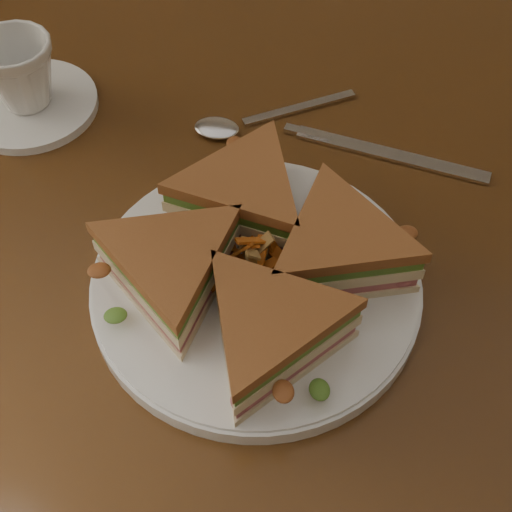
% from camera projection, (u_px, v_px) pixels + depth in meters
% --- Properties ---
extents(ground, '(6.00, 6.00, 0.00)m').
position_uv_depth(ground, '(260.00, 479.00, 1.29)').
color(ground, brown).
rests_on(ground, ground).
extents(table, '(1.20, 0.80, 0.75)m').
position_uv_depth(table, '(263.00, 266.00, 0.77)').
color(table, '#381E0C').
rests_on(table, ground).
extents(plate, '(0.29, 0.29, 0.02)m').
position_uv_depth(plate, '(256.00, 285.00, 0.62)').
color(plate, white).
rests_on(plate, table).
extents(sandwich_wedges, '(0.32, 0.32, 0.06)m').
position_uv_depth(sandwich_wedges, '(256.00, 260.00, 0.59)').
color(sandwich_wedges, beige).
rests_on(sandwich_wedges, plate).
extents(crisps_mound, '(0.09, 0.09, 0.05)m').
position_uv_depth(crisps_mound, '(256.00, 262.00, 0.60)').
color(crisps_mound, '#CB5F1A').
rests_on(crisps_mound, plate).
extents(spoon, '(0.16, 0.11, 0.01)m').
position_uv_depth(spoon, '(237.00, 124.00, 0.75)').
color(spoon, silver).
rests_on(spoon, table).
extents(knife, '(0.21, 0.05, 0.00)m').
position_uv_depth(knife, '(377.00, 152.00, 0.73)').
color(knife, silver).
rests_on(knife, table).
extents(saucer, '(0.15, 0.15, 0.01)m').
position_uv_depth(saucer, '(30.00, 105.00, 0.77)').
color(saucer, white).
rests_on(saucer, table).
extents(coffee_cup, '(0.09, 0.09, 0.08)m').
position_uv_depth(coffee_cup, '(19.00, 73.00, 0.74)').
color(coffee_cup, white).
rests_on(coffee_cup, saucer).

